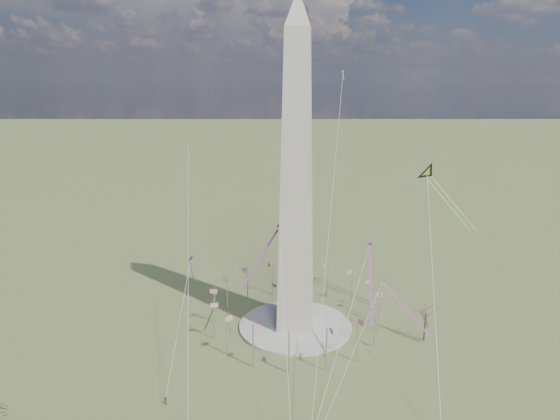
# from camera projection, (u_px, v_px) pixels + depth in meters

# --- Properties ---
(ground) EXTENTS (2000.00, 2000.00, 0.00)m
(ground) POSITION_uv_depth(u_px,v_px,m) (295.00, 327.00, 159.63)
(ground) COLOR #4B5B2D
(ground) RESTS_ON ground
(plaza) EXTENTS (36.00, 36.00, 0.80)m
(plaza) POSITION_uv_depth(u_px,v_px,m) (295.00, 326.00, 159.53)
(plaza) COLOR #A19F93
(plaza) RESTS_ON ground
(washington_monument) EXTENTS (15.56, 15.56, 100.00)m
(washington_monument) POSITION_uv_depth(u_px,v_px,m) (297.00, 180.00, 147.47)
(washington_monument) COLOR beige
(washington_monument) RESTS_ON plaza
(flagpole_ring) EXTENTS (54.40, 54.40, 13.00)m
(flagpole_ring) POSITION_uv_depth(u_px,v_px,m) (296.00, 306.00, 157.79)
(flagpole_ring) COLOR silver
(flagpole_ring) RESTS_ON ground
(tree_near) EXTENTS (7.80, 7.80, 13.65)m
(tree_near) POSITION_uv_depth(u_px,v_px,m) (426.00, 311.00, 148.94)
(tree_near) COLOR #473A2B
(tree_near) RESTS_ON ground
(person_west) EXTENTS (1.06, 0.88, 1.98)m
(person_west) POSITION_uv_depth(u_px,v_px,m) (166.00, 401.00, 121.44)
(person_west) COLOR gray
(person_west) RESTS_ON ground
(kite_delta_black) EXTENTS (16.96, 20.22, 17.84)m
(kite_delta_black) POSITION_uv_depth(u_px,v_px,m) (429.00, 176.00, 158.53)
(kite_delta_black) COLOR black
(kite_delta_black) RESTS_ON ground
(kite_diamond_purple) EXTENTS (1.53, 2.74, 8.49)m
(kite_diamond_purple) POSITION_uv_depth(u_px,v_px,m) (191.00, 261.00, 155.28)
(kite_diamond_purple) COLOR #401972
(kite_diamond_purple) RESTS_ON ground
(kite_streamer_left) EXTENTS (2.17, 23.01, 15.80)m
(kite_streamer_left) POSITION_uv_depth(u_px,v_px,m) (370.00, 271.00, 140.56)
(kite_streamer_left) COLOR #FC272B
(kite_streamer_left) RESTS_ON ground
(kite_streamer_mid) EXTENTS (9.92, 19.29, 14.23)m
(kite_streamer_mid) POSITION_uv_depth(u_px,v_px,m) (267.00, 248.00, 151.12)
(kite_streamer_mid) COLOR #FC272B
(kite_streamer_mid) RESTS_ON ground
(kite_streamer_right) EXTENTS (14.19, 14.19, 12.99)m
(kite_streamer_right) POSITION_uv_depth(u_px,v_px,m) (400.00, 301.00, 154.76)
(kite_streamer_right) COLOR #FC272B
(kite_streamer_right) RESTS_ON ground
(kite_small_red) EXTENTS (1.21, 1.94, 4.39)m
(kite_small_red) POSITION_uv_depth(u_px,v_px,m) (189.00, 142.00, 183.38)
(kite_small_red) COLOR red
(kite_small_red) RESTS_ON ground
(kite_small_white) EXTENTS (1.24, 1.87, 4.03)m
(kite_small_white) POSITION_uv_depth(u_px,v_px,m) (343.00, 72.00, 177.97)
(kite_small_white) COLOR white
(kite_small_white) RESTS_ON ground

